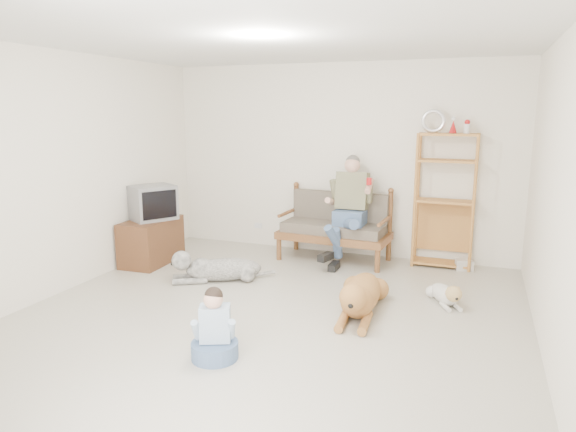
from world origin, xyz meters
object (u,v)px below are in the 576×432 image
at_px(golden_retriever, 360,296).
at_px(loveseat, 335,225).
at_px(tv_stand, 151,241).
at_px(etagere, 444,199).

bearing_deg(golden_retriever, loveseat, 109.02).
distance_m(tv_stand, golden_retriever, 3.16).
relative_size(loveseat, etagere, 0.75).
xyz_separation_m(loveseat, golden_retriever, (0.77, -1.82, -0.30)).
distance_m(etagere, tv_stand, 3.96).
height_order(loveseat, golden_retriever, loveseat).
distance_m(etagere, golden_retriever, 2.21).
height_order(loveseat, tv_stand, loveseat).
height_order(tv_stand, golden_retriever, tv_stand).
relative_size(loveseat, tv_stand, 1.68).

